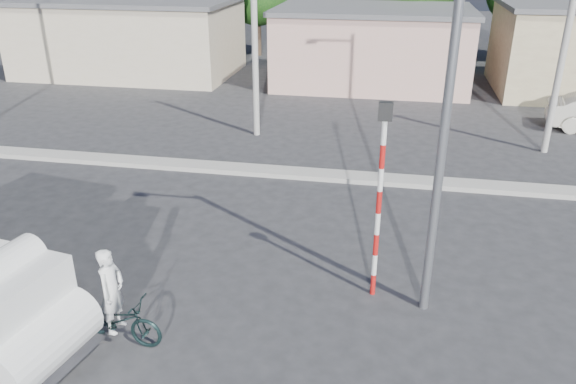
% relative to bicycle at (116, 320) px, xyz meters
% --- Properties ---
extents(ground_plane, '(120.00, 120.00, 0.00)m').
position_rel_bicycle_xyz_m(ground_plane, '(1.60, 1.05, -0.50)').
color(ground_plane, '#2B2B2E').
rests_on(ground_plane, ground).
extents(median, '(40.00, 0.80, 0.16)m').
position_rel_bicycle_xyz_m(median, '(1.60, 9.05, -0.42)').
color(median, '#99968E').
rests_on(median, ground).
extents(bicycle, '(1.95, 0.80, 1.00)m').
position_rel_bicycle_xyz_m(bicycle, '(0.00, 0.00, 0.00)').
color(bicycle, black).
rests_on(bicycle, ground).
extents(cyclist, '(0.46, 0.66, 1.74)m').
position_rel_bicycle_xyz_m(cyclist, '(0.00, 0.00, 0.37)').
color(cyclist, white).
rests_on(cyclist, ground).
extents(traffic_pole, '(0.28, 0.18, 4.36)m').
position_rel_bicycle_xyz_m(traffic_pole, '(4.80, 2.55, 2.09)').
color(traffic_pole, red).
rests_on(traffic_pole, ground).
extents(streetlight, '(2.34, 0.22, 9.00)m').
position_rel_bicycle_xyz_m(streetlight, '(5.74, 2.25, 4.46)').
color(streetlight, slate).
rests_on(streetlight, ground).
extents(building_row, '(37.80, 7.30, 4.44)m').
position_rel_bicycle_xyz_m(building_row, '(2.70, 23.05, 1.63)').
color(building_row, '#C7B697').
rests_on(building_row, ground).
extents(utility_poles, '(35.40, 0.24, 8.00)m').
position_rel_bicycle_xyz_m(utility_poles, '(4.85, 13.05, 3.57)').
color(utility_poles, '#99968E').
rests_on(utility_poles, ground).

